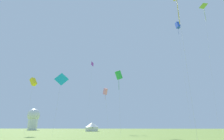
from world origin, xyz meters
The scene contains 9 objects.
kite_green_box centered at (1.35, 32.83, 11.98)m, with size 1.68×1.85×12.97m.
kite_yellow_box centered at (-20.06, 37.52, 12.20)m, with size 2.12×1.59×13.28m.
kite_lime_diamond centered at (25.96, 44.30, 35.09)m, with size 3.51×3.32×37.13m.
kite_purple_diamond centered at (-9.62, 56.91, 22.65)m, with size 1.43×2.63×24.14m.
kite_cyan_diamond centered at (-9.34, 28.41, 10.22)m, with size 2.63×2.23×11.60m.
kite_blue_box centered at (20.13, 51.69, 34.02)m, with size 1.64×3.29×35.27m.
kite_pink_box centered at (-2.88, 42.96, 10.49)m, with size 1.98×3.15×11.40m.
festival_tent_left centered at (-10.89, 65.99, 1.77)m, with size 4.93×4.93×3.20m.
observatory_dome centered at (-47.52, 90.86, 6.01)m, with size 6.40×6.40×10.80m.
Camera 1 is at (3.65, -4.55, 1.50)m, focal length 29.56 mm.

